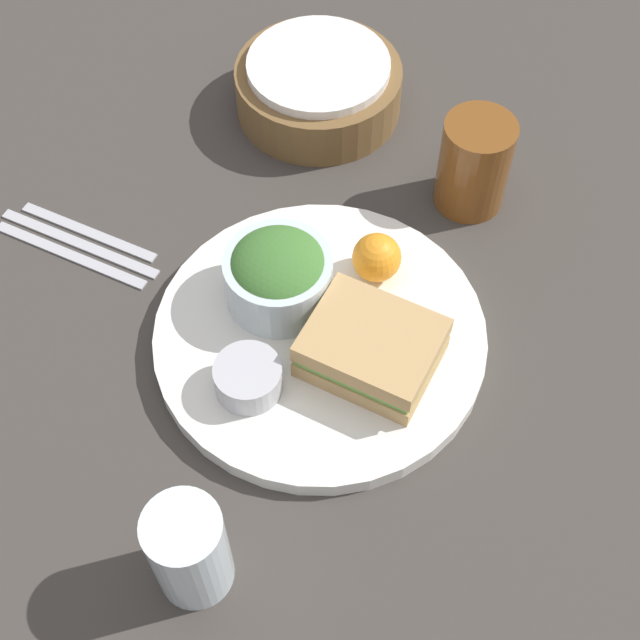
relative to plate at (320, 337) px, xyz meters
name	(u,v)px	position (x,y,z in m)	size (l,w,h in m)	color
ground_plane	(320,342)	(0.00, 0.00, -0.01)	(4.00, 4.00, 0.00)	#3D3833
plate	(320,337)	(0.00, 0.00, 0.00)	(0.34, 0.34, 0.02)	white
sandwich	(372,348)	(0.06, -0.02, 0.04)	(0.14, 0.12, 0.05)	tan
salad_bowl	(278,274)	(-0.05, 0.03, 0.05)	(0.11, 0.11, 0.07)	silver
dressing_cup	(248,378)	(-0.05, -0.08, 0.03)	(0.07, 0.07, 0.03)	#B7B7BC
orange_wedge	(377,257)	(0.03, 0.09, 0.04)	(0.05, 0.05, 0.05)	orange
drink_glass	(474,164)	(0.10, 0.24, 0.05)	(0.08, 0.08, 0.11)	brown
bread_basket	(318,86)	(-0.11, 0.33, 0.02)	(0.20, 0.20, 0.07)	brown
fork	(70,254)	(-0.30, 0.02, -0.01)	(0.19, 0.01, 0.01)	#B2B2B7
knife	(79,243)	(-0.29, 0.04, -0.01)	(0.20, 0.01, 0.01)	#B2B2B7
spoon	(88,231)	(-0.29, 0.06, -0.01)	(0.17, 0.01, 0.01)	#B2B2B7
water_glass	(189,551)	(-0.03, -0.26, 0.05)	(0.07, 0.07, 0.11)	silver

